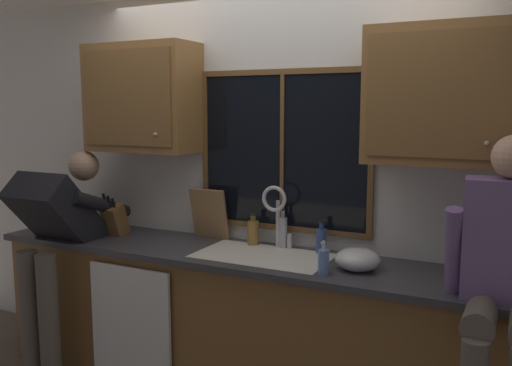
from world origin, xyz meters
TOP-DOWN VIEW (x-y plane):
  - back_wall at (0.00, 0.06)m, footprint 5.95×0.12m
  - window_glass at (0.06, -0.01)m, footprint 1.10×0.02m
  - window_frame_top at (0.06, -0.02)m, footprint 1.17×0.02m
  - window_frame_bottom at (0.06, -0.02)m, footprint 1.17×0.02m
  - window_frame_left at (-0.51, -0.02)m, footprint 0.03×0.02m
  - window_frame_right at (0.62, -0.02)m, footprint 0.03×0.02m
  - window_mullion_center at (0.06, -0.02)m, footprint 0.02×0.02m
  - lower_cabinet_run at (0.00, -0.29)m, footprint 3.55×0.58m
  - countertop at (0.00, -0.31)m, footprint 3.61×0.62m
  - dishwasher_front at (-0.71, -0.61)m, footprint 0.60×0.02m
  - upper_cabinet_left at (-0.91, -0.17)m, footprint 0.78×0.36m
  - upper_cabinet_right at (1.02, -0.17)m, footprint 0.78×0.36m
  - sink at (0.06, -0.30)m, footprint 0.80×0.46m
  - faucet at (0.06, -0.12)m, footprint 0.18×0.09m
  - person_standing at (-1.33, -0.59)m, footprint 0.53×0.71m
  - person_sitting_on_counter at (1.38, -0.57)m, footprint 0.54×0.61m
  - knife_block at (-1.08, -0.29)m, footprint 0.12×0.18m
  - cutting_board at (-0.45, -0.09)m, footprint 0.26×0.09m
  - mixing_bowl at (0.64, -0.32)m, footprint 0.25×0.25m
  - soap_dispenser at (0.50, -0.48)m, footprint 0.06×0.07m
  - bottle_green_glass at (-0.11, -0.10)m, footprint 0.07×0.07m
  - bottle_tall_clear at (0.35, -0.09)m, footprint 0.06×0.06m
  - bottle_amber_small at (0.09, -0.08)m, footprint 0.05×0.05m

SIDE VIEW (x-z plane):
  - lower_cabinet_run at x=0.00m, z-range 0.00..0.88m
  - dishwasher_front at x=-0.71m, z-range 0.09..0.83m
  - sink at x=0.06m, z-range 0.72..0.93m
  - countertop at x=0.00m, z-range 0.88..0.92m
  - person_standing at x=-1.33m, z-range 0.19..1.69m
  - mixing_bowl at x=0.64m, z-range 0.91..1.04m
  - soap_dispenser at x=0.50m, z-range 0.90..1.08m
  - bottle_tall_clear at x=0.35m, z-range 0.90..1.10m
  - bottle_green_glass at x=-0.11m, z-range 0.90..1.11m
  - bottle_amber_small at x=0.09m, z-range 0.90..1.15m
  - knife_block at x=-1.08m, z-range 0.87..1.19m
  - window_frame_bottom at x=0.06m, z-range 1.01..1.05m
  - cutting_board at x=-0.45m, z-range 0.92..1.26m
  - person_sitting_on_counter at x=1.38m, z-range 0.47..1.73m
  - faucet at x=0.06m, z-range 0.97..1.37m
  - back_wall at x=0.00m, z-range 0.00..2.55m
  - window_glass at x=0.06m, z-range 1.05..2.00m
  - window_frame_left at x=-0.51m, z-range 1.05..2.00m
  - window_frame_right at x=0.62m, z-range 1.05..2.00m
  - window_mullion_center at x=0.06m, z-range 1.05..2.00m
  - upper_cabinet_left at x=-0.91m, z-range 1.50..2.22m
  - upper_cabinet_right at x=1.02m, z-range 1.50..2.22m
  - window_frame_top at x=0.06m, z-range 2.00..2.04m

